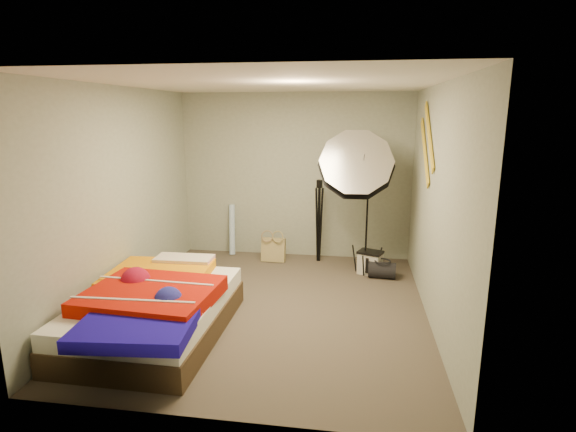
% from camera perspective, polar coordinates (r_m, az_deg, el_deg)
% --- Properties ---
extents(floor, '(4.00, 4.00, 0.00)m').
position_cam_1_polar(floor, '(5.33, -2.05, -11.42)').
color(floor, '#50473B').
rests_on(floor, ground).
extents(ceiling, '(4.00, 4.00, 0.00)m').
position_cam_1_polar(ceiling, '(4.86, -2.30, 16.48)').
color(ceiling, silver).
rests_on(ceiling, wall_back).
extents(wall_back, '(3.50, 0.00, 3.50)m').
position_cam_1_polar(wall_back, '(6.90, 0.90, 5.06)').
color(wall_back, '#9BA292').
rests_on(wall_back, floor).
extents(wall_front, '(3.50, 0.00, 3.50)m').
position_cam_1_polar(wall_front, '(3.07, -9.09, -5.32)').
color(wall_front, '#9BA292').
rests_on(wall_front, floor).
extents(wall_left, '(0.00, 4.00, 4.00)m').
position_cam_1_polar(wall_left, '(5.54, -20.27, 2.27)').
color(wall_left, '#9BA292').
rests_on(wall_left, floor).
extents(wall_right, '(0.00, 4.00, 4.00)m').
position_cam_1_polar(wall_right, '(4.94, 18.21, 1.20)').
color(wall_right, '#9BA292').
rests_on(wall_right, floor).
extents(tote_bag, '(0.36, 0.17, 0.37)m').
position_cam_1_polar(tote_bag, '(6.81, -1.87, -4.31)').
color(tote_bag, tan).
rests_on(tote_bag, floor).
extents(wrapping_roll, '(0.13, 0.24, 0.79)m').
position_cam_1_polar(wrapping_roll, '(7.17, -7.12, -1.71)').
color(wrapping_roll, '#6BA1E0').
rests_on(wrapping_roll, floor).
extents(camera_case, '(0.36, 0.32, 0.30)m').
position_cam_1_polar(camera_case, '(6.40, 10.37, -5.94)').
color(camera_case, beige).
rests_on(camera_case, floor).
extents(duffel_bag, '(0.38, 0.25, 0.22)m').
position_cam_1_polar(duffel_bag, '(6.29, 11.85, -6.73)').
color(duffel_bag, black).
rests_on(duffel_bag, floor).
extents(wall_stripe_upper, '(0.02, 0.91, 0.78)m').
position_cam_1_polar(wall_stripe_upper, '(5.44, 17.50, 9.73)').
color(wall_stripe_upper, gold).
rests_on(wall_stripe_upper, wall_right).
extents(wall_stripe_lower, '(0.02, 0.91, 0.78)m').
position_cam_1_polar(wall_stripe_lower, '(5.70, 16.98, 7.87)').
color(wall_stripe_lower, gold).
rests_on(wall_stripe_lower, wall_right).
extents(bed, '(1.37, 2.10, 0.56)m').
position_cam_1_polar(bed, '(4.81, -16.53, -11.17)').
color(bed, '#43311F').
rests_on(bed, floor).
extents(photo_umbrella, '(1.22, 0.91, 2.11)m').
position_cam_1_polar(photo_umbrella, '(5.99, 8.64, 6.21)').
color(photo_umbrella, black).
rests_on(photo_umbrella, floor).
extents(camera_tripod, '(0.09, 0.09, 1.24)m').
position_cam_1_polar(camera_tripod, '(6.70, 3.96, 0.11)').
color(camera_tripod, black).
rests_on(camera_tripod, floor).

